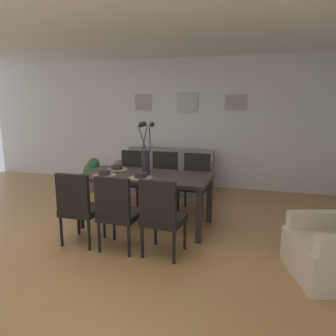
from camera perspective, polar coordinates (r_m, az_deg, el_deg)
name	(u,v)px	position (r m, az deg, el deg)	size (l,w,h in m)	color
ground_plane	(106,245)	(4.27, -10.76, -12.91)	(9.00, 9.00, 0.00)	#A87A47
back_wall_panel	(176,123)	(6.94, 1.42, 7.83)	(9.00, 0.10, 2.60)	silver
ceiling_panel	(113,25)	(4.34, -9.53, 23.20)	(9.00, 7.20, 0.08)	white
dining_table	(146,180)	(4.63, -3.82, -2.10)	(1.80, 0.89, 0.74)	black
dining_chair_near_left	(79,205)	(4.17, -15.20, -6.21)	(0.44, 0.44, 0.92)	black
dining_chair_near_right	(132,175)	(5.62, -6.29, -1.28)	(0.46, 0.46, 0.92)	black
dining_chair_far_left	(117,210)	(3.91, -8.77, -7.12)	(0.45, 0.45, 0.92)	black
dining_chair_far_right	(164,177)	(5.45, -0.75, -1.61)	(0.47, 0.47, 0.92)	black
dining_chair_mid_left	(162,214)	(3.72, -1.13, -7.96)	(0.47, 0.47, 0.92)	black
dining_chair_mid_right	(195,180)	(5.30, 4.67, -2.04)	(0.46, 0.46, 0.92)	black
centerpiece_vase	(146,155)	(4.56, -3.87, 2.32)	(0.21, 0.23, 0.73)	#232326
placemat_near_left	(104,175)	(4.65, -10.94, -1.19)	(0.32, 0.32, 0.01)	#7F705B
bowl_near_left	(104,172)	(4.65, -10.96, -0.74)	(0.17, 0.17, 0.07)	#2D2826
placemat_near_right	(117,169)	(5.00, -8.82, -0.23)	(0.32, 0.32, 0.01)	#7F705B
bowl_near_right	(117,167)	(5.00, -8.83, 0.19)	(0.17, 0.17, 0.07)	#2D2826
placemat_far_left	(141,178)	(4.43, -4.75, -1.66)	(0.32, 0.32, 0.01)	#7F705B
bowl_far_left	(141,175)	(4.42, -4.76, -1.19)	(0.17, 0.17, 0.07)	#2D2826
sofa	(166,176)	(6.53, -0.34, -1.46)	(1.78, 0.84, 0.80)	gray
framed_picture_left	(143,102)	(7.08, -4.36, 11.26)	(0.36, 0.03, 0.35)	#B2ADA3
framed_picture_center	(187,102)	(6.79, 3.36, 11.26)	(0.43, 0.03, 0.38)	#B2ADA3
framed_picture_right	(235,103)	(6.63, 11.59, 11.04)	(0.43, 0.03, 0.32)	#B2ADA3
potted_plant	(93,173)	(6.61, -12.87, -0.79)	(0.36, 0.36, 0.67)	brown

